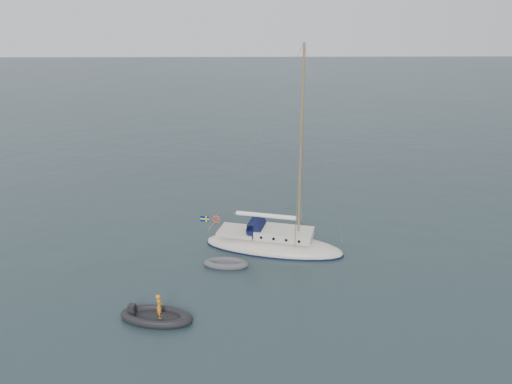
{
  "coord_description": "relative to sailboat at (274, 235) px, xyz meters",
  "views": [
    {
      "loc": [
        -1.55,
        -24.3,
        13.33
      ],
      "look_at": [
        -0.97,
        0.0,
        4.69
      ],
      "focal_mm": 35.0,
      "sensor_mm": 36.0,
      "label": 1
    }
  ],
  "objects": [
    {
      "name": "ground",
      "position": [
        -0.15,
        -2.88,
        -0.95
      ],
      "size": [
        300.0,
        300.0,
        0.0
      ],
      "primitive_type": "plane",
      "color": "black",
      "rests_on": "ground"
    },
    {
      "name": "sailboat",
      "position": [
        0.0,
        0.0,
        0.0
      ],
      "size": [
        8.82,
        2.65,
        12.56
      ],
      "rotation": [
        0.0,
        0.0,
        -0.26
      ],
      "color": "beige",
      "rests_on": "ground"
    },
    {
      "name": "dinghy",
      "position": [
        -2.8,
        -2.1,
        -0.79
      ],
      "size": [
        2.56,
        1.16,
        0.37
      ],
      "rotation": [
        0.0,
        0.0,
        -0.13
      ],
      "color": "#4F4E54",
      "rests_on": "ground"
    },
    {
      "name": "rib",
      "position": [
        -5.85,
        -7.29,
        -0.74
      ],
      "size": [
        3.5,
        1.59,
        1.37
      ],
      "rotation": [
        0.0,
        0.0,
        -0.21
      ],
      "color": "black",
      "rests_on": "ground"
    }
  ]
}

